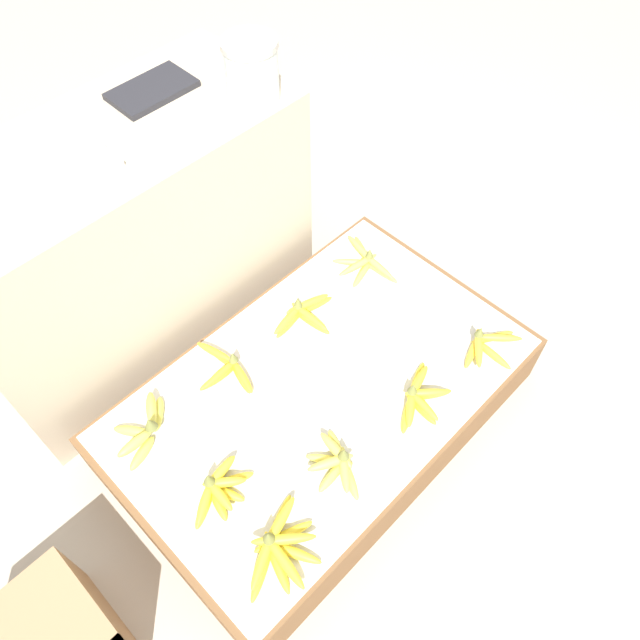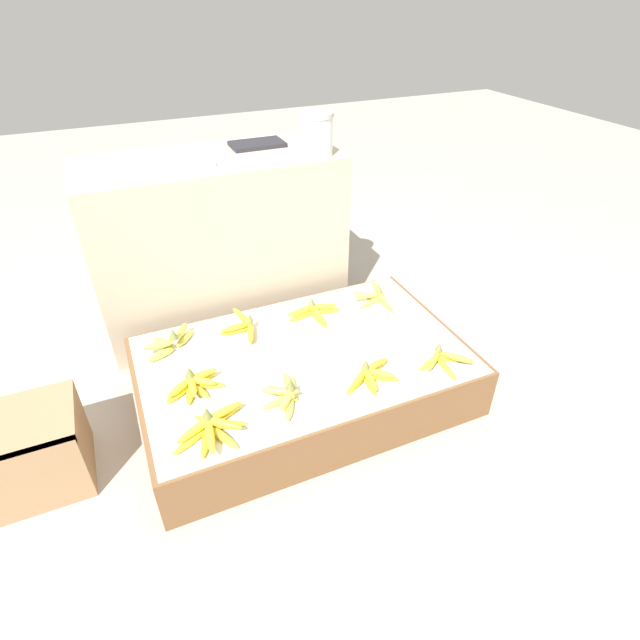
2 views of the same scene
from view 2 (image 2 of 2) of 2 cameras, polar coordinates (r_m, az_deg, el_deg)
name	(u,v)px [view 2 (image 2 of 2)]	position (r m, az deg, el deg)	size (l,w,h in m)	color
ground_plane	(304,396)	(2.07, -1.83, -8.62)	(10.00, 10.00, 0.00)	#A89E8E
display_platform	(304,376)	(2.00, -1.89, -6.36)	(1.25, 0.78, 0.22)	brown
back_vendor_table	(219,244)	(2.38, -11.44, 8.54)	(1.10, 0.48, 0.80)	tan
wooden_crate	(36,450)	(1.94, -29.72, -12.79)	(0.30, 0.30, 0.27)	#997551
banana_bunch_front_left	(212,427)	(1.65, -12.23, -11.87)	(0.26, 0.21, 0.10)	yellow
banana_bunch_front_midleft	(286,394)	(1.72, -3.91, -8.46)	(0.16, 0.21, 0.10)	#DBCC4C
banana_bunch_front_midright	(371,375)	(1.80, 5.80, -6.28)	(0.24, 0.17, 0.09)	yellow
banana_bunch_front_right	(443,360)	(1.92, 13.93, -4.42)	(0.22, 0.16, 0.09)	gold
banana_bunch_middle_left	(194,385)	(1.81, -14.15, -7.17)	(0.22, 0.14, 0.09)	yellow
banana_bunch_back_left	(170,341)	(2.02, -16.77, -2.36)	(0.21, 0.16, 0.11)	gold
banana_bunch_back_midleft	(244,326)	(2.05, -8.69, -0.71)	(0.15, 0.26, 0.09)	gold
banana_bunch_back_midright	(314,312)	(2.12, -0.72, 0.96)	(0.25, 0.16, 0.09)	yellow
banana_bunch_back_right	(376,296)	(2.24, 6.44, 2.74)	(0.20, 0.25, 0.08)	#DBCC4C
glass_jar	(315,134)	(2.19, -0.54, 20.51)	(0.15, 0.15, 0.17)	silver
foam_tray_white	(179,162)	(2.17, -15.83, 16.95)	(0.26, 0.17, 0.02)	white
foam_tray_dark	(257,144)	(2.36, -7.19, 19.33)	(0.23, 0.14, 0.02)	#232328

